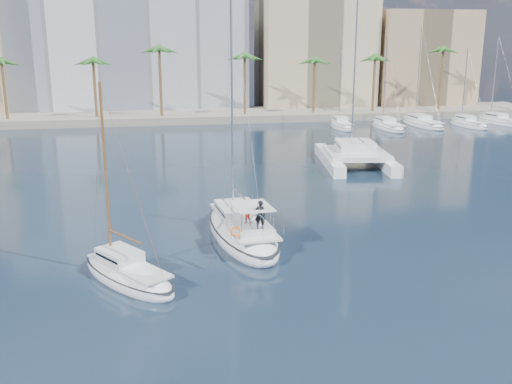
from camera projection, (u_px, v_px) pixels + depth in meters
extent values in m
plane|color=black|center=(278.00, 239.00, 37.16)|extent=(160.00, 160.00, 0.00)
cube|color=gray|center=(200.00, 115.00, 95.08)|extent=(120.00, 14.00, 1.20)
cube|color=silver|center=(125.00, 33.00, 101.05)|extent=(42.00, 16.00, 28.00)
cube|color=#BEAF88|center=(314.00, 56.00, 105.01)|extent=(20.00, 14.00, 20.00)
cube|color=tan|center=(420.00, 61.00, 106.77)|extent=(18.00, 12.00, 18.00)
cylinder|color=brown|center=(201.00, 89.00, 90.09)|extent=(0.44, 0.44, 10.50)
sphere|color=#2D6224|center=(201.00, 55.00, 88.76)|extent=(3.60, 3.60, 3.60)
cylinder|color=brown|center=(403.00, 86.00, 95.89)|extent=(0.44, 0.44, 10.50)
sphere|color=#2D6224|center=(405.00, 54.00, 94.55)|extent=(3.60, 3.60, 3.60)
ellipsoid|color=white|center=(242.00, 233.00, 37.22)|extent=(4.77, 11.80, 2.39)
ellipsoid|color=black|center=(242.00, 228.00, 37.14)|extent=(4.82, 11.91, 0.18)
cube|color=silver|center=(243.00, 221.00, 36.79)|extent=(3.44, 8.83, 0.12)
cube|color=silver|center=(238.00, 210.00, 37.93)|extent=(2.82, 3.98, 0.60)
cube|color=black|center=(238.00, 209.00, 37.92)|extent=(2.80, 3.54, 0.14)
cylinder|color=#B7BABF|center=(232.00, 98.00, 37.33)|extent=(0.15, 0.15, 15.07)
cylinder|color=#B7BABF|center=(241.00, 196.00, 36.70)|extent=(0.57, 4.63, 0.11)
cube|color=silver|center=(252.00, 227.00, 34.67)|extent=(2.45, 3.07, 0.36)
cube|color=silver|center=(252.00, 206.00, 34.22)|extent=(2.45, 3.07, 0.04)
torus|color=silver|center=(257.00, 222.00, 33.47)|extent=(0.96, 0.15, 0.96)
torus|color=orange|center=(235.00, 231.00, 32.76)|extent=(0.65, 0.26, 0.64)
imported|color=black|center=(260.00, 215.00, 33.56)|extent=(0.66, 0.44, 1.77)
imported|color=#A02618|center=(247.00, 214.00, 34.80)|extent=(0.58, 0.46, 1.17)
ellipsoid|color=white|center=(128.00, 277.00, 30.46)|extent=(6.31, 7.66, 1.79)
ellipsoid|color=black|center=(128.00, 272.00, 30.40)|extent=(6.37, 7.73, 0.18)
cube|color=silver|center=(129.00, 266.00, 30.19)|extent=(4.66, 5.69, 0.12)
cube|color=silver|center=(120.00, 255.00, 30.70)|extent=(2.75, 2.97, 0.60)
cube|color=black|center=(120.00, 255.00, 30.70)|extent=(2.60, 2.74, 0.14)
cylinder|color=brown|center=(106.00, 172.00, 30.18)|extent=(0.15, 0.15, 9.45)
cylinder|color=brown|center=(125.00, 237.00, 29.94)|extent=(1.84, 2.60, 0.11)
cube|color=white|center=(329.00, 159.00, 59.63)|extent=(3.07, 13.25, 1.10)
cube|color=white|center=(380.00, 159.00, 59.81)|extent=(3.07, 13.25, 1.10)
cube|color=silver|center=(356.00, 153.00, 58.89)|extent=(6.98, 8.05, 0.50)
cube|color=silver|center=(355.00, 146.00, 59.35)|extent=(4.16, 4.44, 1.00)
cube|color=black|center=(355.00, 145.00, 59.34)|extent=(4.10, 3.92, 0.18)
cylinder|color=#B7BABF|center=(355.00, 63.00, 59.15)|extent=(0.18, 0.18, 17.62)
ellipsoid|color=silver|center=(237.00, 209.00, 41.84)|extent=(0.25, 0.48, 0.23)
sphere|color=silver|center=(237.00, 208.00, 42.05)|extent=(0.13, 0.13, 0.13)
cube|color=gray|center=(232.00, 209.00, 41.77)|extent=(0.55, 0.20, 0.13)
cube|color=gray|center=(242.00, 209.00, 41.89)|extent=(0.55, 0.20, 0.13)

